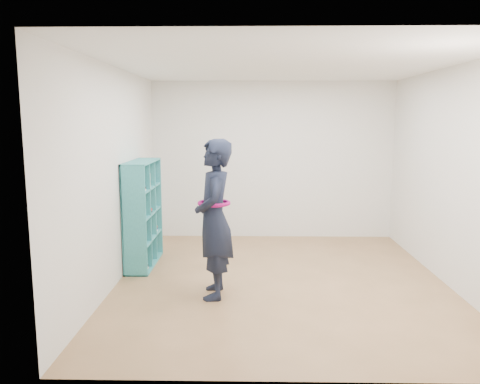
{
  "coord_description": "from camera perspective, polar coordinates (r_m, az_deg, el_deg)",
  "views": [
    {
      "loc": [
        -0.39,
        -5.55,
        1.97
      ],
      "look_at": [
        -0.51,
        0.3,
        1.07
      ],
      "focal_mm": 35.0,
      "sensor_mm": 36.0,
      "label": 1
    }
  ],
  "objects": [
    {
      "name": "floor",
      "position": [
        5.9,
        4.96,
        -10.76
      ],
      "size": [
        4.5,
        4.5,
        0.0
      ],
      "primitive_type": "plane",
      "color": "olive",
      "rests_on": "ground"
    },
    {
      "name": "ceiling",
      "position": [
        5.6,
        5.33,
        15.2
      ],
      "size": [
        4.5,
        4.5,
        0.0
      ],
      "primitive_type": "plane",
      "color": "white",
      "rests_on": "wall_back"
    },
    {
      "name": "wall_left",
      "position": [
        5.82,
        -14.93,
        1.86
      ],
      "size": [
        0.02,
        4.5,
        2.6
      ],
      "primitive_type": "cube",
      "color": "silver",
      "rests_on": "floor"
    },
    {
      "name": "wall_right",
      "position": [
        6.08,
        24.3,
        1.66
      ],
      "size": [
        0.02,
        4.5,
        2.6
      ],
      "primitive_type": "cube",
      "color": "silver",
      "rests_on": "floor"
    },
    {
      "name": "wall_back",
      "position": [
        7.84,
        4.0,
        3.85
      ],
      "size": [
        4.0,
        0.02,
        2.6
      ],
      "primitive_type": "cube",
      "color": "silver",
      "rests_on": "floor"
    },
    {
      "name": "wall_front",
      "position": [
        3.39,
        7.77,
        -2.73
      ],
      "size": [
        4.0,
        0.02,
        2.6
      ],
      "primitive_type": "cube",
      "color": "silver",
      "rests_on": "floor"
    },
    {
      "name": "bookshelf",
      "position": [
        6.5,
        -11.95,
        -2.68
      ],
      "size": [
        0.31,
        1.07,
        1.43
      ],
      "color": "teal",
      "rests_on": "floor"
    },
    {
      "name": "person",
      "position": [
        5.19,
        -3.17,
        -3.29
      ],
      "size": [
        0.46,
        0.67,
        1.77
      ],
      "rotation": [
        0.0,
        0.0,
        -1.51
      ],
      "color": "black",
      "rests_on": "floor"
    },
    {
      "name": "smartphone",
      "position": [
        5.27,
        -4.6,
        -1.84
      ],
      "size": [
        0.05,
        0.1,
        0.15
      ],
      "rotation": [
        0.32,
        0.0,
        0.36
      ],
      "color": "silver",
      "rests_on": "person"
    }
  ]
}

